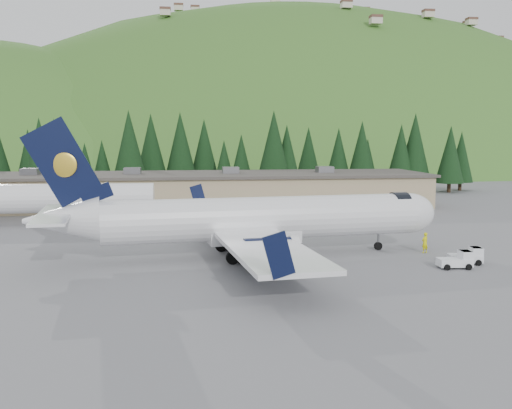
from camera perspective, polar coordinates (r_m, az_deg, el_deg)
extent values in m
plane|color=slate|center=(52.12, 0.82, -5.15)|extent=(600.00, 600.00, 0.00)
cylinder|color=white|center=(51.51, 0.83, -1.36)|extent=(28.94, 7.07, 3.85)
ellipsoid|color=white|center=(56.78, 14.99, -0.83)|extent=(5.41, 4.39, 3.85)
cylinder|color=black|center=(56.24, 14.09, -0.40)|extent=(1.78, 3.32, 3.18)
cone|color=white|center=(50.08, -18.86, -1.48)|extent=(6.54, 4.52, 3.85)
cube|color=white|center=(51.52, -0.28, -3.18)|extent=(8.51, 4.19, 1.02)
cube|color=white|center=(51.20, -1.40, -2.57)|extent=(9.54, 35.25, 0.36)
cube|color=black|center=(67.78, -5.79, 0.84)|extent=(2.08, 0.39, 2.94)
cube|color=black|center=(33.97, 2.30, -5.10)|extent=(2.08, 0.39, 2.94)
cylinder|color=black|center=(57.29, -1.65, -2.45)|extent=(4.54, 2.83, 2.36)
cylinder|color=white|center=(57.72, 0.24, -2.37)|extent=(0.89, 2.55, 2.50)
cube|color=white|center=(57.20, -1.66, -1.89)|extent=(2.27, 0.51, 0.92)
cylinder|color=black|center=(45.92, 1.43, -4.76)|extent=(4.54, 2.83, 2.36)
cylinder|color=white|center=(46.45, 3.76, -4.64)|extent=(0.89, 2.55, 2.50)
cube|color=white|center=(45.81, 1.44, -4.07)|extent=(2.27, 0.51, 0.92)
cube|color=black|center=(49.63, -18.84, 4.01)|extent=(6.33, 1.02, 7.52)
ellipsoid|color=gold|center=(49.82, -18.57, 3.79)|extent=(2.04, 0.41, 2.03)
ellipsoid|color=gold|center=(49.41, -18.61, 3.77)|extent=(2.04, 0.41, 2.03)
cube|color=black|center=(49.64, -15.66, 1.04)|extent=(2.84, 0.57, 2.03)
cube|color=white|center=(50.06, -19.47, -0.92)|extent=(4.10, 13.03, 0.23)
cylinder|color=slate|center=(55.78, 12.13, -3.54)|extent=(0.23, 0.23, 1.84)
cylinder|color=black|center=(55.87, 12.11, -4.08)|extent=(0.81, 0.37, 0.78)
cylinder|color=slate|center=(53.92, -3.08, -3.64)|extent=(0.27, 0.27, 2.05)
cylinder|color=black|center=(54.08, -2.65, -4.11)|extent=(1.16, 0.48, 1.13)
cylinder|color=black|center=(53.93, -3.51, -4.14)|extent=(1.16, 0.48, 1.13)
cylinder|color=slate|center=(48.59, -1.89, -4.80)|extent=(0.27, 0.27, 2.05)
cylinder|color=black|center=(48.77, -1.41, -5.31)|extent=(1.16, 0.48, 1.13)
cylinder|color=black|center=(48.61, -2.36, -5.35)|extent=(1.16, 0.48, 1.13)
cylinder|color=white|center=(74.41, -18.66, 0.59)|extent=(22.00, 3.60, 3.60)
cube|color=white|center=(49.97, 19.24, -5.47)|extent=(2.78, 1.50, 0.63)
cube|color=white|center=(50.22, 20.21, -4.82)|extent=(0.97, 1.31, 0.81)
cube|color=black|center=(50.15, 20.23, -4.42)|extent=(0.88, 1.22, 0.09)
cylinder|color=black|center=(51.02, 19.84, -5.53)|extent=(0.52, 0.23, 0.51)
cylinder|color=black|center=(49.74, 20.51, -5.87)|extent=(0.52, 0.23, 0.51)
cylinder|color=black|center=(50.33, 17.95, -5.62)|extent=(0.52, 0.23, 0.51)
cylinder|color=black|center=(49.03, 18.58, -5.97)|extent=(0.52, 0.23, 0.51)
cube|color=white|center=(51.96, 20.18, -5.05)|extent=(2.84, 1.68, 0.63)
cube|color=white|center=(52.17, 21.13, -4.45)|extent=(1.05, 1.36, 0.81)
cube|color=black|center=(52.10, 21.15, -4.06)|extent=(0.95, 1.26, 0.09)
cylinder|color=black|center=(52.98, 20.82, -5.13)|extent=(0.52, 0.26, 0.50)
cylinder|color=black|center=(51.67, 21.37, -5.45)|extent=(0.52, 0.26, 0.50)
cylinder|color=black|center=(52.38, 18.97, -5.18)|extent=(0.52, 0.26, 0.50)
cylinder|color=black|center=(51.05, 19.49, -5.51)|extent=(0.52, 0.26, 0.50)
cube|color=tan|center=(88.92, -5.76, 1.35)|extent=(70.00, 16.00, 4.80)
cube|color=#47423D|center=(88.72, -5.78, 2.99)|extent=(71.00, 17.00, 0.40)
cube|color=slate|center=(91.57, -21.65, 3.07)|extent=(2.50, 2.50, 1.00)
cube|color=slate|center=(89.01, -12.25, 3.30)|extent=(2.50, 2.50, 1.00)
cube|color=slate|center=(88.93, -2.56, 3.45)|extent=(2.50, 2.50, 1.00)
cube|color=slate|center=(91.35, 6.88, 3.50)|extent=(2.50, 2.50, 1.00)
imported|color=#DFDC06|center=(55.53, 16.53, -3.68)|extent=(0.83, 0.71, 1.92)
cone|color=black|center=(120.25, -21.79, 4.52)|extent=(5.14, 5.14, 10.52)
cone|color=black|center=(111.49, -20.79, 5.02)|extent=(5.99, 5.99, 12.25)
cone|color=black|center=(112.74, -19.47, 5.05)|extent=(5.94, 5.94, 12.15)
cone|color=black|center=(107.44, -16.71, 3.73)|extent=(4.08, 4.08, 8.34)
cone|color=black|center=(110.26, -15.12, 3.98)|extent=(4.26, 4.26, 8.72)
cone|color=black|center=(108.54, -12.56, 5.69)|extent=(6.59, 6.59, 13.47)
cone|color=black|center=(113.87, -10.44, 5.66)|extent=(6.41, 6.41, 13.10)
cone|color=black|center=(113.48, -7.56, 5.79)|extent=(6.53, 6.53, 13.36)
cone|color=black|center=(115.39, -5.20, 5.48)|extent=(6.00, 6.00, 12.26)
cone|color=black|center=(110.45, -3.21, 4.20)|extent=(4.25, 4.25, 8.69)
cone|color=black|center=(109.62, -1.47, 4.53)|extent=(4.72, 4.72, 9.66)
cone|color=black|center=(107.97, 1.79, 5.84)|extent=(6.59, 6.59, 13.47)
cone|color=black|center=(109.99, 3.09, 5.06)|extent=(5.48, 5.48, 11.20)
cone|color=black|center=(118.62, 5.26, 5.09)|extent=(5.35, 5.35, 10.95)
cone|color=black|center=(113.17, 8.25, 4.89)|extent=(5.24, 5.24, 10.72)
cone|color=black|center=(112.91, 10.53, 5.22)|extent=(5.79, 5.79, 11.85)
cone|color=black|center=(116.36, 11.08, 4.28)|extent=(4.35, 4.35, 8.90)
cone|color=black|center=(114.99, 14.29, 4.99)|extent=(5.55, 5.55, 11.36)
cone|color=black|center=(116.57, 15.59, 5.57)|extent=(6.44, 6.44, 13.18)
cone|color=black|center=(116.64, 18.85, 4.77)|extent=(5.42, 5.42, 11.08)
cone|color=black|center=(121.69, 19.82, 4.51)|extent=(4.97, 4.97, 10.16)
ellipsoid|color=#2E551A|center=(272.29, 3.40, -13.81)|extent=(420.00, 300.00, 300.00)
ellipsoid|color=#2E551A|center=(348.53, 22.19, -9.66)|extent=(392.00, 280.00, 280.00)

